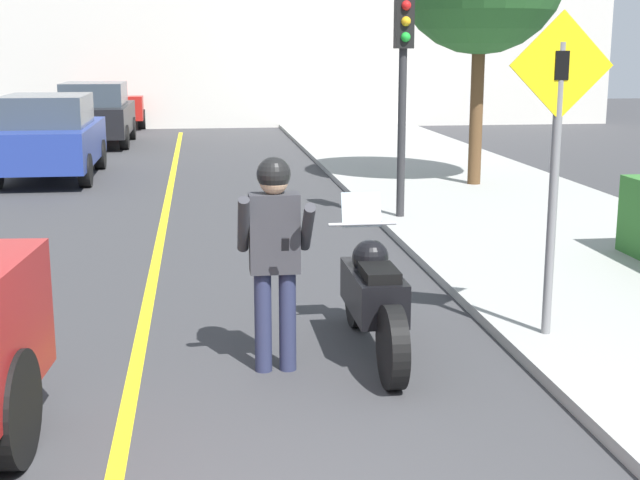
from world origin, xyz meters
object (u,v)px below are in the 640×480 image
(crossing_sign, at_px, (556,145))
(parked_car_red, at_px, (118,100))
(parked_car_black, at_px, (96,113))
(motorcycle, at_px, (373,296))
(person_biker, at_px, (275,241))
(traffic_light, at_px, (403,63))
(parked_car_blue, at_px, (49,136))

(crossing_sign, distance_m, parked_car_red, 24.22)
(crossing_sign, bearing_deg, parked_car_black, 108.22)
(crossing_sign, bearing_deg, parked_car_red, 103.58)
(motorcycle, distance_m, parked_car_red, 23.91)
(crossing_sign, height_order, parked_car_black, crossing_sign)
(person_biker, xyz_separation_m, parked_car_black, (-3.33, 17.89, -0.23))
(person_biker, height_order, parked_car_red, person_biker)
(motorcycle, distance_m, traffic_light, 6.18)
(parked_car_blue, relative_size, parked_car_black, 1.00)
(motorcycle, height_order, parked_car_blue, parked_car_blue)
(person_biker, height_order, parked_car_black, person_biker)
(motorcycle, distance_m, crossing_sign, 2.03)
(motorcycle, bearing_deg, person_biker, -160.54)
(person_biker, bearing_deg, crossing_sign, 7.65)
(parked_car_red, bearing_deg, parked_car_blue, -91.51)
(person_biker, bearing_deg, motorcycle, 19.46)
(parked_car_black, distance_m, parked_car_red, 5.97)
(motorcycle, height_order, crossing_sign, crossing_sign)
(crossing_sign, distance_m, traffic_light, 5.70)
(traffic_light, bearing_deg, person_biker, -111.81)
(motorcycle, xyz_separation_m, crossing_sign, (1.58, 0.02, 1.27))
(parked_car_blue, xyz_separation_m, parked_car_red, (0.33, 12.34, 0.00))
(motorcycle, xyz_separation_m, parked_car_blue, (-4.43, 11.21, 0.34))
(person_biker, distance_m, parked_car_black, 18.20)
(parked_car_blue, relative_size, parked_car_red, 1.00)
(parked_car_red, bearing_deg, motorcycle, -80.12)
(parked_car_blue, bearing_deg, crossing_sign, -61.77)
(motorcycle, relative_size, person_biker, 1.27)
(parked_car_blue, distance_m, parked_car_black, 6.37)
(parked_car_blue, bearing_deg, traffic_light, -42.81)
(parked_car_red, bearing_deg, parked_car_black, -90.94)
(parked_car_red, bearing_deg, person_biker, -82.27)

